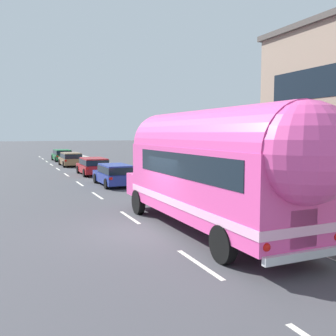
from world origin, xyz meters
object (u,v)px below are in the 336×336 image
car_third (71,158)px  car_fourth (62,154)px  car_lead (115,173)px  painted_bus (216,166)px  car_second (93,165)px

car_third → car_fourth: 7.54m
car_third → car_lead: bearing=-88.9°
painted_bus → car_third: 28.47m
car_lead → car_fourth: bearing=90.3°
painted_bus → car_third: (-0.14, 28.43, -1.51)m
car_second → painted_bus: bearing=-90.6°
painted_bus → car_third: painted_bus is taller
car_lead → car_third: size_ratio=0.99×
car_third → car_fourth: same height
car_lead → car_second: (0.07, 6.69, 0.01)m
car_lead → car_third: 15.59m
car_second → car_third: (-0.36, 8.89, -0.00)m
car_lead → car_third: same height
car_second → car_third: bearing=92.3°
car_fourth → car_second: bearing=-89.3°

